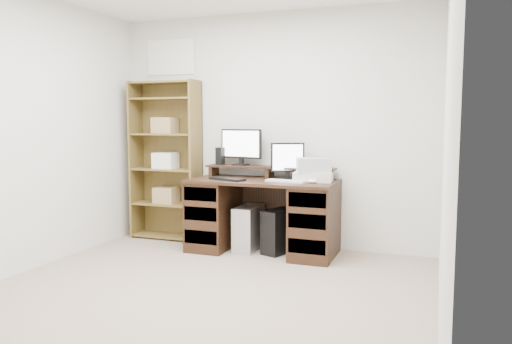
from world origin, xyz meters
The scene contains 14 objects.
room centered at (0.00, 0.00, 1.25)m, with size 3.54×4.04×2.54m.
desk centered at (0.03, 1.64, 0.39)m, with size 1.50×0.70×0.75m.
riser_shelf centered at (0.03, 1.85, 0.84)m, with size 1.40×0.22×0.12m.
monitor_wide centered at (-0.30, 1.89, 1.09)m, with size 0.49×0.15×0.39m.
monitor_small centered at (0.26, 1.77, 0.96)m, with size 0.33×0.19×0.38m.
speaker centered at (-0.55, 1.87, 0.97)m, with size 0.08×0.08×0.19m, color black.
keyboard_black centered at (-0.30, 1.49, 0.76)m, with size 0.40×0.13×0.02m, color black.
keyboard_white centered at (0.31, 1.53, 0.76)m, with size 0.40×0.12×0.02m, color white.
mouse centered at (0.57, 1.54, 0.77)m, with size 0.09×0.06×0.04m, color white.
printer centered at (0.55, 1.69, 0.80)m, with size 0.37×0.28×0.09m, color beige.
basket centered at (0.55, 1.69, 0.91)m, with size 0.33×0.23×0.14m, color #9EA4A9.
tower_silver centered at (-0.13, 1.67, 0.23)m, with size 0.21×0.46×0.46m, color #B3B5BA.
tower_black centered at (0.22, 1.69, 0.22)m, with size 0.34×0.49×0.45m.
bookshelf centered at (-1.21, 1.86, 0.92)m, with size 0.80×0.30×1.80m.
Camera 1 is at (1.71, -3.14, 1.34)m, focal length 35.00 mm.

